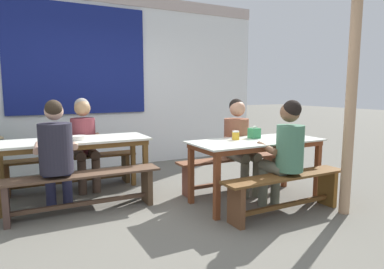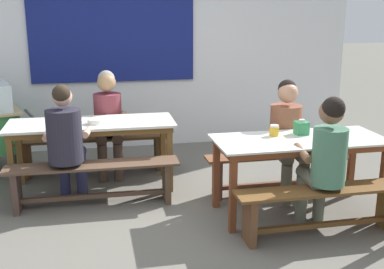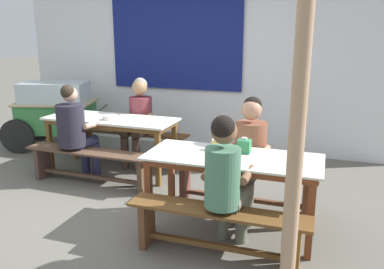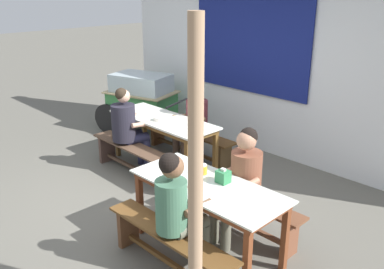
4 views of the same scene
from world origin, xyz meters
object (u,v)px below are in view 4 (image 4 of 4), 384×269
object	(u,v)px
bench_near_back	(239,207)
soup_bowl	(160,119)
person_left_back_turned	(127,124)
condiment_jar	(203,169)
bench_near_front	(170,246)
bench_far_front	(136,157)
dining_table_far	(163,123)
dining_table_near	(208,192)
bench_far_back	(189,139)
wooden_support_post	(196,187)
person_right_near_table	(241,177)
person_center_facing	(194,118)
person_near_front	(177,205)
tissue_box	(223,177)
food_cart	(141,98)

from	to	relation	value
bench_near_back	soup_bowl	xyz separation A→B (m)	(-1.89, 0.47, 0.49)
person_left_back_turned	condiment_jar	size ratio (longest dim) A/B	11.69
bench_near_front	soup_bowl	xyz separation A→B (m)	(-1.90, 1.51, 0.49)
bench_far_front	dining_table_far	bearing A→B (deg)	89.46
dining_table_far	dining_table_near	bearing A→B (deg)	-28.96
bench_near_back	dining_table_near	bearing A→B (deg)	-89.53
bench_far_back	wooden_support_post	bearing A→B (deg)	-42.94
person_right_near_table	bench_far_front	bearing A→B (deg)	176.83
dining_table_far	soup_bowl	distance (m)	0.15
dining_table_far	wooden_support_post	world-z (taller)	wooden_support_post
bench_near_front	person_center_facing	size ratio (longest dim) A/B	1.25
soup_bowl	person_near_front	bearing A→B (deg)	-36.44
bench_far_front	soup_bowl	size ratio (longest dim) A/B	9.63
person_left_back_turned	tissue_box	xyz separation A→B (m)	(2.27, -0.48, 0.11)
condiment_jar	soup_bowl	world-z (taller)	condiment_jar
dining_table_far	bench_far_back	world-z (taller)	dining_table_far
dining_table_near	bench_near_front	bearing A→B (deg)	-89.53
bench_near_front	person_near_front	size ratio (longest dim) A/B	1.24
dining_table_near	bench_near_front	size ratio (longest dim) A/B	1.06
tissue_box	person_left_back_turned	bearing A→B (deg)	168.02
bench_far_back	person_left_back_turned	world-z (taller)	person_left_back_turned
condiment_jar	soup_bowl	distance (m)	1.89
bench_far_front	person_near_front	world-z (taller)	person_near_front
bench_far_front	condiment_jar	world-z (taller)	condiment_jar
person_right_near_table	condiment_jar	size ratio (longest dim) A/B	11.52
bench_far_front	person_center_facing	xyz separation A→B (m)	(0.20, 0.97, 0.41)
bench_near_front	tissue_box	xyz separation A→B (m)	(0.07, 0.66, 0.53)
condiment_jar	person_right_near_table	bearing A→B (deg)	48.68
bench_far_back	person_near_front	distance (m)	2.88
soup_bowl	food_cart	bearing A→B (deg)	151.66
dining_table_far	person_right_near_table	xyz separation A→B (m)	(2.01, -0.63, 0.03)
food_cart	person_left_back_turned	distance (m)	1.72
bench_near_back	person_center_facing	world-z (taller)	person_center_facing
bench_far_back	bench_far_front	bearing A→B (deg)	-90.54
dining_table_near	bench_near_back	world-z (taller)	dining_table_near
soup_bowl	person_left_back_turned	bearing A→B (deg)	-128.93
person_left_back_turned	person_center_facing	xyz separation A→B (m)	(0.44, 0.91, 0.00)
person_center_facing	condiment_jar	size ratio (longest dim) A/B	11.57
dining_table_near	person_near_front	distance (m)	0.45
bench_far_front	tissue_box	distance (m)	2.13
bench_far_back	food_cart	size ratio (longest dim) A/B	1.05
dining_table_near	person_left_back_turned	xyz separation A→B (m)	(-2.19, 0.62, 0.03)
dining_table_far	wooden_support_post	distance (m)	3.22
bench_near_back	bench_near_front	size ratio (longest dim) A/B	1.01
person_center_facing	condiment_jar	world-z (taller)	person_center_facing
bench_near_back	person_right_near_table	bearing A→B (deg)	-47.88
bench_far_front	wooden_support_post	size ratio (longest dim) A/B	0.70
bench_far_front	bench_near_back	xyz separation A→B (m)	(1.95, -0.04, -0.00)
wooden_support_post	food_cart	bearing A→B (deg)	147.31
bench_near_front	dining_table_near	bearing A→B (deg)	90.47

